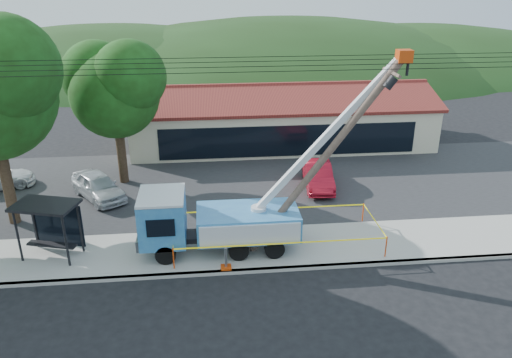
{
  "coord_description": "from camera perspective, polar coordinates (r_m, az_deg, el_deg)",
  "views": [
    {
      "loc": [
        -1.73,
        -16.69,
        12.45
      ],
      "look_at": [
        0.53,
        5.0,
        3.28
      ],
      "focal_mm": 35.0,
      "sensor_mm": 36.0,
      "label": 1
    }
  ],
  "objects": [
    {
      "name": "curb",
      "position": [
        22.57,
        -0.58,
        -10.45
      ],
      "size": [
        60.0,
        0.25,
        0.15
      ],
      "primitive_type": "cube",
      "color": "#B0ADA5",
      "rests_on": "ground"
    },
    {
      "name": "tree_lot",
      "position": [
        30.79,
        -15.93,
        10.26
      ],
      "size": [
        6.3,
        5.6,
        8.94
      ],
      "color": "#332316",
      "rests_on": "ground"
    },
    {
      "name": "strip_mall",
      "position": [
        38.59,
        2.85,
        6.89
      ],
      "size": [
        22.5,
        8.53,
        4.67
      ],
      "color": "beige",
      "rests_on": "ground"
    },
    {
      "name": "parking_lot",
      "position": [
        31.3,
        -2.29,
        -0.54
      ],
      "size": [
        60.0,
        12.0,
        0.1
      ],
      "primitive_type": "cube",
      "color": "#28282B",
      "rests_on": "ground"
    },
    {
      "name": "car_silver",
      "position": [
        30.71,
        -17.41,
        -2.22
      ],
      "size": [
        4.03,
        4.67,
        1.52
      ],
      "primitive_type": "imported",
      "rotation": [
        0.0,
        0.0,
        0.61
      ],
      "color": "silver",
      "rests_on": "ground"
    },
    {
      "name": "ground",
      "position": [
        20.89,
        -0.02,
        -13.76
      ],
      "size": [
        120.0,
        120.0,
        0.0
      ],
      "primitive_type": "plane",
      "color": "black",
      "rests_on": "ground"
    },
    {
      "name": "sidewalk",
      "position": [
        24.17,
        -1.01,
        -7.99
      ],
      "size": [
        60.0,
        4.0,
        0.15
      ],
      "primitive_type": "cube",
      "color": "#B0ADA5",
      "rests_on": "ground"
    },
    {
      "name": "hill_west",
      "position": [
        73.96,
        -16.57,
        12.2
      ],
      "size": [
        78.4,
        56.0,
        28.0
      ],
      "primitive_type": "ellipsoid",
      "color": "#1B3212",
      "rests_on": "ground"
    },
    {
      "name": "hill_east",
      "position": [
        79.38,
        18.16,
        12.69
      ],
      "size": [
        72.8,
        52.0,
        26.0
      ],
      "primitive_type": "ellipsoid",
      "color": "#1B3212",
      "rests_on": "ground"
    },
    {
      "name": "car_red",
      "position": [
        31.04,
        7.02,
        -1.02
      ],
      "size": [
        1.95,
        4.6,
        1.48
      ],
      "primitive_type": "imported",
      "rotation": [
        0.0,
        0.0,
        -0.09
      ],
      "color": "#AB1122",
      "rests_on": "ground"
    },
    {
      "name": "leaning_pole",
      "position": [
        22.45,
        8.58,
        3.37
      ],
      "size": [
        6.75,
        1.9,
        9.15
      ],
      "color": "#4E3C32",
      "rests_on": "ground"
    },
    {
      "name": "utility_truck",
      "position": [
        23.34,
        -4.58,
        -4.51
      ],
      "size": [
        12.03,
        3.97,
        9.21
      ],
      "color": "black",
      "rests_on": "ground"
    },
    {
      "name": "hill_center",
      "position": [
        73.7,
        3.39,
        13.05
      ],
      "size": [
        89.6,
        64.0,
        32.0
      ],
      "primitive_type": "ellipsoid",
      "color": "#1B3212",
      "rests_on": "ground"
    },
    {
      "name": "bus_shelter",
      "position": [
        24.55,
        -22.55,
        -3.97
      ],
      "size": [
        3.12,
        2.4,
        2.66
      ],
      "rotation": [
        0.0,
        0.0,
        -0.28
      ],
      "color": "black",
      "rests_on": "ground"
    },
    {
      "name": "caution_tape",
      "position": [
        24.15,
        2.36,
        -5.75
      ],
      "size": [
        9.75,
        3.59,
        1.04
      ],
      "color": "#D33D0B",
      "rests_on": "ground"
    }
  ]
}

